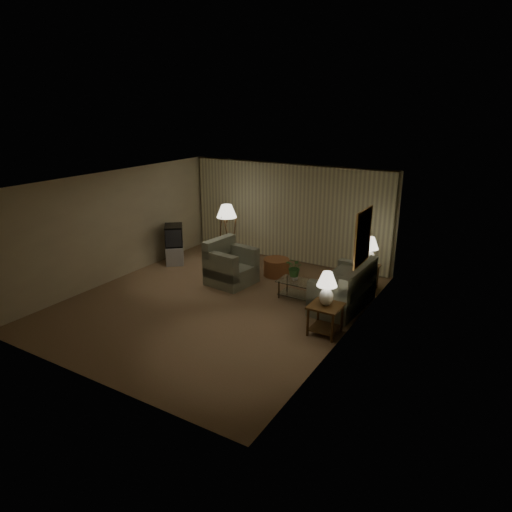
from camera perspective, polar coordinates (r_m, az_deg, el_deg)
The scene contains 16 objects.
ground at distance 10.29m, azimuth -4.96°, elevation -5.72°, with size 7.00×7.00×0.00m, color #976E53.
room_shell at distance 10.91m, azimuth -0.49°, elevation 5.48°, with size 6.04×7.02×2.72m.
sofa at distance 10.05m, azimuth 10.82°, elevation -4.18°, with size 1.83×1.03×0.78m.
armchair at distance 11.14m, azimuth -3.11°, elevation -1.35°, with size 1.24×1.19×0.86m.
side_table_near at distance 8.83m, azimuth 8.66°, elevation -7.16°, with size 0.60×0.60×0.60m.
side_table_far at distance 11.12m, azimuth 13.80°, elevation -2.10°, with size 0.49×0.41×0.60m.
table_lamp_near at distance 8.60m, azimuth 8.85°, elevation -3.70°, with size 0.39×0.39×0.67m.
table_lamp_far at distance 10.92m, azimuth 14.05°, elevation 0.89°, with size 0.40×0.40×0.69m.
coffee_table at distance 10.34m, azimuth 5.58°, elevation -3.94°, with size 1.02×0.56×0.41m.
tv_cabinet at distance 12.86m, azimuth -10.10°, elevation 0.30°, with size 0.83×0.88×0.50m, color #ADADAF.
crt_tv at distance 12.70m, azimuth -10.24°, elevation 2.57°, with size 0.78×0.80×0.56m, color black.
floor_lamp at distance 12.35m, azimuth -3.63°, elevation 2.81°, with size 0.54×0.54×1.66m.
ottoman at distance 11.72m, azimuth 2.57°, elevation -1.40°, with size 0.66×0.66×0.44m, color #A06136.
vase at distance 10.32m, azimuth 4.87°, elevation -2.70°, with size 0.14×0.14×0.15m, color white.
flowers at distance 10.22m, azimuth 4.91°, elevation -1.19°, with size 0.39×0.34×0.43m, color #3C7935.
book at distance 10.11m, azimuth 6.65°, elevation -3.63°, with size 0.17×0.23×0.02m, color olive.
Camera 1 is at (5.54, -7.57, 4.23)m, focal length 32.00 mm.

